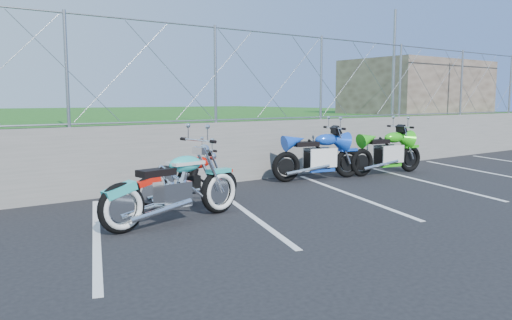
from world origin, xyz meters
TOP-DOWN VIEW (x-y plane):
  - ground at (0.00, 0.00)m, footprint 90.00×90.00m
  - retaining_wall at (0.00, 3.50)m, footprint 30.00×0.22m
  - grass_field at (0.00, 13.50)m, footprint 30.00×20.00m
  - stone_building at (10.50, 5.50)m, footprint 5.00×3.00m
  - chain_link_fence at (0.00, 3.50)m, footprint 28.00×0.03m
  - sign_pole at (7.20, 3.90)m, footprint 0.08×0.08m
  - parking_lines at (1.20, 1.00)m, footprint 18.29×4.31m
  - cruiser_turquoise at (-1.24, 0.97)m, footprint 2.39×0.75m
  - naked_orange at (-0.50, 1.93)m, footprint 1.89×0.64m
  - sportbike_green at (5.03, 2.25)m, footprint 2.20×0.78m
  - sportbike_blue at (3.12, 2.59)m, footprint 2.22×0.79m

SIDE VIEW (x-z plane):
  - ground at x=0.00m, z-range 0.00..0.00m
  - parking_lines at x=1.20m, z-range 0.00..0.01m
  - naked_orange at x=-0.50m, z-range -0.07..0.87m
  - cruiser_turquoise at x=-1.24m, z-range -0.12..1.07m
  - sportbike_green at x=5.03m, z-range -0.08..1.06m
  - sportbike_blue at x=3.12m, z-range -0.08..1.08m
  - retaining_wall at x=0.00m, z-range 0.00..1.30m
  - grass_field at x=0.00m, z-range 0.00..1.30m
  - stone_building at x=10.50m, z-range 1.30..3.10m
  - chain_link_fence at x=0.00m, z-range 1.30..3.30m
  - sign_pole at x=7.20m, z-range 1.30..4.30m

